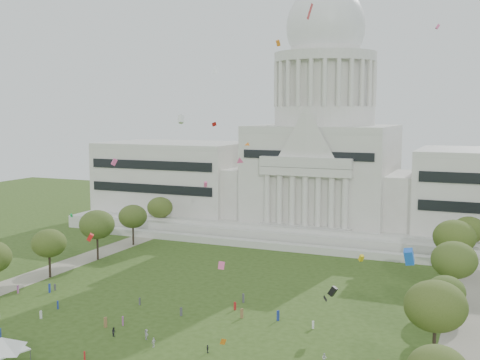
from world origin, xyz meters
TOP-DOWN VIEW (x-y plane):
  - capitol at (0.00, 113.59)m, footprint 160.00×64.50m
  - path_left at (-48.00, 30.00)m, footprint 8.00×160.00m
  - path_right at (48.00, 30.00)m, footprint 8.00×160.00m
  - row_tree_r_2 at (44.17, 17.44)m, footprint 9.55×9.55m
  - row_tree_l_3 at (-44.09, 33.92)m, footprint 8.12×8.12m
  - row_tree_r_3 at (44.40, 34.48)m, footprint 7.01×7.01m
  - row_tree_l_4 at (-44.08, 52.42)m, footprint 9.29×9.29m
  - row_tree_r_4 at (44.76, 50.04)m, footprint 9.19×9.19m
  - row_tree_l_5 at (-45.22, 71.01)m, footprint 8.33×8.33m
  - row_tree_r_5 at (43.49, 70.19)m, footprint 9.82×9.82m
  - row_tree_l_6 at (-46.87, 89.14)m, footprint 8.19×8.19m
  - row_tree_r_6 at (45.96, 88.13)m, footprint 8.42×8.42m
  - event_tent at (-16.77, -8.57)m, footprint 10.71×10.71m
  - person_2 at (28.39, 12.20)m, footprint 0.84×0.60m
  - person_4 at (0.59, 7.15)m, footprint 0.84×1.11m
  - person_5 at (-2.46, 9.72)m, footprint 1.64×1.68m
  - person_8 at (-8.41, 8.65)m, footprint 0.93×0.79m
  - person_10 at (9.89, 8.56)m, footprint 0.53×0.85m
  - distant_crowd at (-11.96, 14.01)m, footprint 65.01×41.63m
  - kite_swarm at (3.02, 5.48)m, footprint 88.69×98.41m

SIDE VIEW (x-z plane):
  - path_left at x=-48.00m, z-range 0.00..0.04m
  - path_right at x=48.00m, z-range 0.00..0.04m
  - person_10 at x=9.89m, z-range 0.00..1.37m
  - person_2 at x=28.39m, z-range 0.00..1.58m
  - person_8 at x=-8.41m, z-range 0.00..1.64m
  - person_4 at x=0.59m, z-range 0.00..1.68m
  - distant_crowd at x=-11.96m, z-range -0.10..1.85m
  - person_5 at x=-2.46m, z-range 0.00..1.81m
  - event_tent at x=-16.77m, z-range 1.32..6.12m
  - row_tree_r_3 at x=44.40m, z-range 2.09..12.07m
  - row_tree_l_3 at x=-44.09m, z-range 2.43..13.98m
  - row_tree_l_6 at x=-46.87m, z-range 2.45..14.09m
  - row_tree_l_5 at x=-45.22m, z-range 2.49..14.34m
  - row_tree_r_6 at x=45.96m, z-range 2.52..14.49m
  - row_tree_r_4 at x=44.76m, z-range 2.76..15.82m
  - row_tree_l_4 at x=-44.08m, z-range 2.79..16.00m
  - row_tree_r_2 at x=44.17m, z-range 2.87..16.45m
  - row_tree_r_5 at x=43.49m, z-range 2.95..16.91m
  - capitol at x=0.00m, z-range -23.35..67.95m
  - kite_swarm at x=3.02m, z-range -5.44..59.05m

